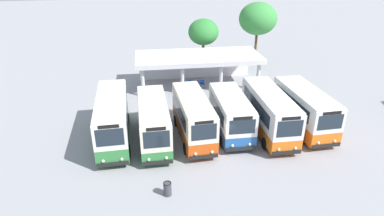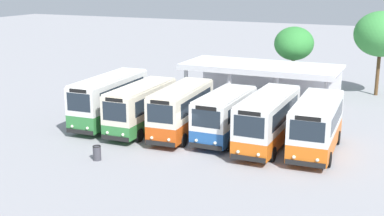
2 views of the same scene
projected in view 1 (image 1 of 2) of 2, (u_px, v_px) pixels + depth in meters
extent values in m
plane|color=#939399|center=(213.00, 151.00, 24.03)|extent=(180.00, 180.00, 0.00)
cylinder|color=black|center=(129.00, 151.00, 23.27)|extent=(0.26, 0.91, 0.90)
cylinder|color=black|center=(98.00, 154.00, 22.92)|extent=(0.26, 0.91, 0.90)
cylinder|color=black|center=(128.00, 119.00, 27.66)|extent=(0.26, 0.91, 0.90)
cylinder|color=black|center=(102.00, 122.00, 27.31)|extent=(0.26, 0.91, 0.90)
cube|color=#337F3D|center=(114.00, 129.00, 25.07)|extent=(2.54, 8.07, 1.16)
cube|color=silver|center=(112.00, 111.00, 24.42)|extent=(2.54, 8.07, 1.90)
cube|color=silver|center=(110.00, 99.00, 23.99)|extent=(2.47, 7.83, 0.12)
cube|color=black|center=(113.00, 164.00, 21.69)|extent=(2.08, 0.19, 0.28)
cube|color=#1E2833|center=(110.00, 137.00, 20.87)|extent=(1.80, 0.13, 1.23)
cube|color=black|center=(108.00, 127.00, 20.53)|extent=(1.32, 0.11, 0.24)
cube|color=#1E2833|center=(127.00, 109.00, 24.67)|extent=(0.32, 6.38, 1.04)
cube|color=#1E2833|center=(97.00, 111.00, 24.30)|extent=(0.32, 6.38, 1.04)
sphere|color=#EAEACC|center=(122.00, 159.00, 21.67)|extent=(0.20, 0.20, 0.20)
sphere|color=#EAEACC|center=(103.00, 161.00, 21.47)|extent=(0.20, 0.20, 0.20)
cylinder|color=black|center=(171.00, 151.00, 23.27)|extent=(0.24, 0.91, 0.90)
cylinder|color=black|center=(142.00, 154.00, 22.96)|extent=(0.24, 0.91, 0.90)
cylinder|color=black|center=(165.00, 122.00, 27.23)|extent=(0.24, 0.91, 0.90)
cylinder|color=black|center=(140.00, 124.00, 26.92)|extent=(0.24, 0.91, 0.90)
cube|color=#337F3D|center=(154.00, 132.00, 24.93)|extent=(2.30, 7.23, 0.91)
cube|color=beige|center=(153.00, 116.00, 24.33)|extent=(2.30, 7.23, 1.89)
cube|color=beige|center=(152.00, 103.00, 23.90)|extent=(2.23, 7.01, 0.12)
cube|color=black|center=(158.00, 163.00, 21.85)|extent=(2.00, 0.15, 0.28)
cube|color=#1E2833|center=(157.00, 140.00, 21.13)|extent=(1.73, 0.10, 1.23)
cube|color=black|center=(156.00, 129.00, 20.80)|extent=(1.27, 0.08, 0.24)
cube|color=#1E2833|center=(167.00, 113.00, 24.56)|extent=(0.19, 5.74, 1.04)
cube|color=#1E2833|center=(139.00, 116.00, 24.24)|extent=(0.19, 5.74, 1.04)
sphere|color=#EAEACC|center=(166.00, 158.00, 21.81)|extent=(0.20, 0.20, 0.20)
sphere|color=#EAEACC|center=(149.00, 160.00, 21.63)|extent=(0.20, 0.20, 0.20)
cylinder|color=black|center=(213.00, 146.00, 23.90)|extent=(0.27, 0.91, 0.90)
cylinder|color=black|center=(186.00, 149.00, 23.54)|extent=(0.27, 0.91, 0.90)
cylinder|color=black|center=(199.00, 119.00, 27.80)|extent=(0.27, 0.91, 0.90)
cylinder|color=black|center=(176.00, 121.00, 27.44)|extent=(0.27, 0.91, 0.90)
cube|color=#D14C14|center=(193.00, 127.00, 25.46)|extent=(2.55, 7.22, 1.11)
cube|color=beige|center=(193.00, 110.00, 24.84)|extent=(2.55, 7.22, 1.80)
cube|color=beige|center=(193.00, 99.00, 24.43)|extent=(2.47, 7.00, 0.12)
cube|color=black|center=(204.00, 157.00, 22.47)|extent=(2.01, 0.22, 0.28)
cube|color=#1E2833|center=(204.00, 132.00, 21.69)|extent=(1.74, 0.16, 1.17)
cube|color=black|center=(204.00, 122.00, 21.38)|extent=(1.27, 0.13, 0.24)
cube|color=#1E2833|center=(206.00, 108.00, 25.10)|extent=(0.39, 5.68, 0.99)
cube|color=#1E2833|center=(179.00, 110.00, 24.72)|extent=(0.39, 5.68, 0.99)
sphere|color=#EAEACC|center=(212.00, 152.00, 22.45)|extent=(0.20, 0.20, 0.20)
sphere|color=#EAEACC|center=(195.00, 154.00, 22.24)|extent=(0.20, 0.20, 0.20)
cylinder|color=black|center=(250.00, 140.00, 24.69)|extent=(0.22, 0.90, 0.90)
cylinder|color=black|center=(222.00, 142.00, 24.41)|extent=(0.22, 0.90, 0.90)
cylinder|color=black|center=(236.00, 116.00, 28.29)|extent=(0.22, 0.90, 0.90)
cylinder|color=black|center=(212.00, 117.00, 28.02)|extent=(0.22, 0.90, 0.90)
cube|color=#23569E|center=(230.00, 123.00, 26.16)|extent=(2.30, 6.50, 1.01)
cube|color=silver|center=(231.00, 108.00, 25.59)|extent=(2.30, 6.50, 1.67)
cube|color=silver|center=(231.00, 97.00, 25.21)|extent=(2.23, 6.31, 0.12)
cube|color=black|center=(241.00, 149.00, 23.39)|extent=(2.17, 0.11, 0.28)
cube|color=#1E2833|center=(242.00, 127.00, 22.68)|extent=(1.87, 0.06, 1.08)
cube|color=black|center=(243.00, 118.00, 22.39)|extent=(1.37, 0.05, 0.24)
cube|color=#1E2833|center=(245.00, 106.00, 25.80)|extent=(0.05, 5.20, 0.92)
cube|color=#1E2833|center=(216.00, 107.00, 25.52)|extent=(0.05, 5.20, 0.92)
sphere|color=#EAEACC|center=(250.00, 144.00, 23.34)|extent=(0.20, 0.20, 0.20)
sphere|color=#EAEACC|center=(232.00, 146.00, 23.19)|extent=(0.20, 0.20, 0.20)
cylinder|color=black|center=(292.00, 141.00, 24.45)|extent=(0.22, 0.90, 0.90)
cylinder|color=black|center=(265.00, 143.00, 24.17)|extent=(0.22, 0.90, 0.90)
cylinder|color=black|center=(269.00, 113.00, 28.73)|extent=(0.22, 0.90, 0.90)
cylinder|color=black|center=(246.00, 115.00, 28.46)|extent=(0.22, 0.90, 0.90)
cube|color=orange|center=(268.00, 122.00, 26.26)|extent=(2.22, 7.73, 1.02)
cube|color=silver|center=(270.00, 106.00, 25.64)|extent=(2.22, 7.73, 1.90)
cube|color=silver|center=(271.00, 94.00, 25.20)|extent=(2.16, 7.49, 0.12)
cube|color=black|center=(287.00, 153.00, 22.94)|extent=(2.11, 0.10, 0.28)
cube|color=#1E2833|center=(290.00, 129.00, 22.17)|extent=(1.82, 0.05, 1.23)
cube|color=black|center=(291.00, 119.00, 21.84)|extent=(1.33, 0.05, 0.24)
cube|color=#1E2833|center=(283.00, 104.00, 25.84)|extent=(0.04, 6.18, 1.04)
cube|color=#1E2833|center=(256.00, 105.00, 25.56)|extent=(0.04, 6.18, 1.04)
sphere|color=#EAEACC|center=(295.00, 148.00, 22.89)|extent=(0.20, 0.20, 0.20)
sphere|color=#EAEACC|center=(279.00, 149.00, 22.74)|extent=(0.20, 0.20, 0.20)
cylinder|color=black|center=(329.00, 135.00, 25.23)|extent=(0.26, 0.91, 0.90)
cylinder|color=black|center=(302.00, 138.00, 24.85)|extent=(0.26, 0.91, 0.90)
cylinder|color=black|center=(301.00, 111.00, 29.19)|extent=(0.26, 0.91, 0.90)
cylinder|color=black|center=(278.00, 113.00, 28.81)|extent=(0.26, 0.91, 0.90)
cube|color=orange|center=(303.00, 118.00, 26.81)|extent=(2.68, 7.28, 1.10)
cube|color=silver|center=(305.00, 102.00, 26.20)|extent=(2.68, 7.28, 1.76)
cube|color=silver|center=(307.00, 91.00, 25.80)|extent=(2.60, 7.07, 0.12)
cube|color=black|center=(326.00, 146.00, 23.77)|extent=(2.24, 0.20, 0.28)
cube|color=#1E2833|center=(330.00, 122.00, 23.00)|extent=(1.93, 0.14, 1.15)
cube|color=black|center=(332.00, 113.00, 22.70)|extent=(1.42, 0.11, 0.24)
cube|color=#1E2833|center=(318.00, 100.00, 26.46)|extent=(0.30, 5.74, 0.97)
cube|color=#1E2833|center=(291.00, 102.00, 26.07)|extent=(0.30, 5.74, 0.97)
sphere|color=#EAEACC|center=(335.00, 141.00, 23.76)|extent=(0.20, 0.20, 0.20)
sphere|color=#EAEACC|center=(318.00, 143.00, 23.54)|extent=(0.20, 0.20, 0.20)
cylinder|color=silver|center=(143.00, 81.00, 32.57)|extent=(0.36, 0.36, 3.20)
cylinder|color=silver|center=(182.00, 79.00, 33.07)|extent=(0.36, 0.36, 3.20)
cylinder|color=silver|center=(221.00, 78.00, 33.58)|extent=(0.36, 0.36, 3.20)
cylinder|color=silver|center=(258.00, 76.00, 34.09)|extent=(0.36, 0.36, 3.20)
cube|color=white|center=(195.00, 64.00, 37.61)|extent=(12.70, 0.20, 3.20)
cube|color=white|center=(198.00, 56.00, 34.65)|extent=(13.20, 5.68, 0.20)
cube|color=white|center=(203.00, 66.00, 32.25)|extent=(13.20, 0.10, 0.28)
cylinder|color=slate|center=(192.00, 87.00, 35.02)|extent=(0.03, 0.03, 0.44)
cylinder|color=slate|center=(188.00, 87.00, 34.97)|extent=(0.03, 0.03, 0.44)
cylinder|color=slate|center=(191.00, 86.00, 35.33)|extent=(0.03, 0.03, 0.44)
cylinder|color=slate|center=(188.00, 86.00, 35.28)|extent=(0.03, 0.03, 0.44)
cube|color=#1E4CB2|center=(190.00, 84.00, 35.05)|extent=(0.44, 0.44, 0.04)
cube|color=#1E4CB2|center=(190.00, 82.00, 35.14)|extent=(0.44, 0.04, 0.40)
cylinder|color=slate|center=(198.00, 87.00, 34.99)|extent=(0.03, 0.03, 0.44)
cylinder|color=slate|center=(195.00, 87.00, 34.94)|extent=(0.03, 0.03, 0.44)
cylinder|color=slate|center=(198.00, 86.00, 35.30)|extent=(0.03, 0.03, 0.44)
cylinder|color=slate|center=(194.00, 86.00, 35.26)|extent=(0.03, 0.03, 0.44)
cube|color=#1E4CB2|center=(196.00, 84.00, 35.02)|extent=(0.44, 0.44, 0.04)
cube|color=#1E4CB2|center=(196.00, 82.00, 35.11)|extent=(0.44, 0.04, 0.40)
cylinder|color=slate|center=(204.00, 87.00, 35.06)|extent=(0.03, 0.03, 0.44)
cylinder|color=slate|center=(201.00, 87.00, 35.01)|extent=(0.03, 0.03, 0.44)
cylinder|color=slate|center=(204.00, 85.00, 35.37)|extent=(0.03, 0.03, 0.44)
cylinder|color=slate|center=(201.00, 86.00, 35.33)|extent=(0.03, 0.03, 0.44)
cube|color=#1E4CB2|center=(202.00, 84.00, 35.09)|extent=(0.44, 0.44, 0.04)
cube|color=#1E4CB2|center=(202.00, 82.00, 35.18)|extent=(0.44, 0.04, 0.40)
cylinder|color=brown|center=(203.00, 56.00, 40.36)|extent=(0.32, 0.32, 3.26)
ellipsoid|color=#338438|center=(203.00, 32.00, 39.08)|extent=(3.64, 3.64, 3.09)
cylinder|color=brown|center=(256.00, 47.00, 43.05)|extent=(0.32, 0.32, 3.83)
ellipsoid|color=green|center=(258.00, 19.00, 41.46)|extent=(4.80, 4.80, 4.08)
cylinder|color=#3F3F47|center=(167.00, 189.00, 19.55)|extent=(0.48, 0.48, 0.85)
torus|color=black|center=(167.00, 183.00, 19.36)|extent=(0.49, 0.49, 0.06)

